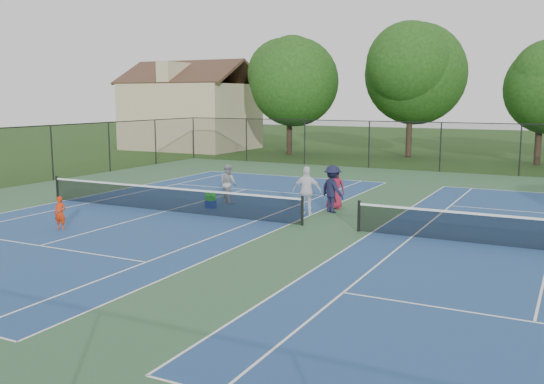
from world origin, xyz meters
The scene contains 15 objects.
ground centered at (0.00, 0.00, 0.00)m, with size 140.00×140.00×0.00m, color #234716.
court_pad centered at (0.00, 0.00, 0.00)m, with size 36.00×36.00×0.01m, color #325934.
tennis_court_left centered at (-7.00, 0.00, 0.10)m, with size 12.00×23.83×1.07m.
perimeter_fence centered at (0.00, 0.00, 1.60)m, with size 36.08×36.08×3.02m.
tree_back_a centered at (-13.00, 24.00, 6.04)m, with size 6.80×6.80×9.15m.
tree_back_b centered at (-4.00, 26.00, 6.60)m, with size 7.60×7.60×10.03m.
tree_back_c centered at (5.00, 25.00, 5.48)m, with size 6.00×6.00×8.40m.
clapboard_house centered at (-23.00, 25.00, 3.09)m, with size 10.80×8.10×7.65m.
child_player centered at (-8.19, -4.39, 0.58)m, with size 0.42×0.28×1.16m, color red.
instructor centered at (-5.85, 2.89, 0.83)m, with size 0.81×0.63×1.66m, color #98989B.
bystander_a centered at (-1.66, 1.78, 0.95)m, with size 1.12×0.46×1.90m, color white.
bystander_b centered at (-1.01, 2.80, 0.94)m, with size 1.21×0.70×1.88m, color #171833.
bystander_c centered at (-1.23, 3.57, 0.86)m, with size 0.84×0.55×1.72m, color maroon.
ball_crate centered at (-5.81, 1.40, 0.16)m, with size 0.40×0.29×0.32m, color #163799.
ball_hopper centered at (-5.81, 1.40, 0.51)m, with size 0.34×0.28×0.38m, color green.
Camera 1 is at (7.59, -19.24, 4.53)m, focal length 40.00 mm.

